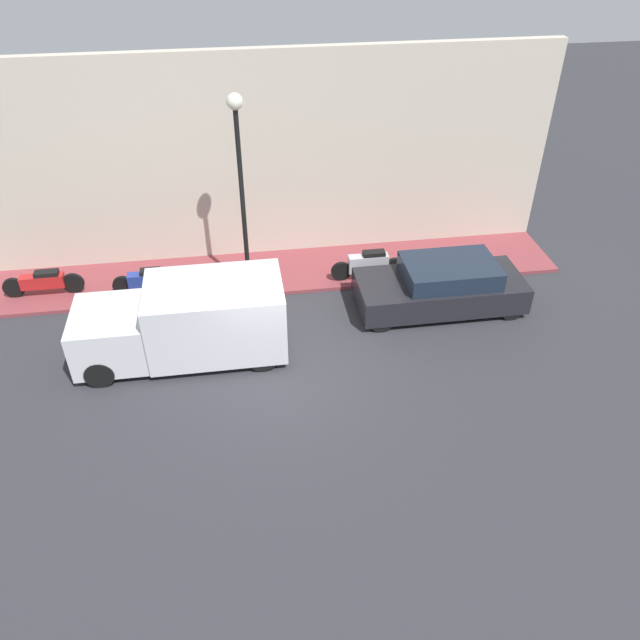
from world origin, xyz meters
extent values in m
plane|color=#2D2D33|center=(0.00, 0.00, 0.00)|extent=(60.00, 60.00, 0.00)
cube|color=brown|center=(4.38, 0.00, 0.05)|extent=(2.28, 16.78, 0.10)
cube|color=beige|center=(5.68, 0.00, 2.92)|extent=(0.30, 16.78, 5.84)
cube|color=black|center=(2.08, -4.40, 0.51)|extent=(1.84, 4.32, 0.70)
cube|color=#192333|center=(2.08, -4.62, 1.10)|extent=(1.62, 2.38, 0.48)
cylinder|color=black|center=(1.28, -2.69, 0.30)|extent=(0.20, 0.59, 0.59)
cylinder|color=black|center=(2.88, -2.69, 0.30)|extent=(0.20, 0.59, 0.59)
cylinder|color=black|center=(1.28, -6.12, 0.30)|extent=(0.20, 0.59, 0.59)
cylinder|color=black|center=(2.88, -6.12, 0.30)|extent=(0.20, 0.59, 0.59)
cube|color=silver|center=(1.07, 1.36, 1.03)|extent=(1.96, 3.13, 1.70)
cube|color=silver|center=(1.07, 3.77, 0.78)|extent=(1.86, 1.69, 1.19)
cube|color=#192333|center=(1.07, 4.02, 1.11)|extent=(1.66, 0.93, 0.48)
cylinder|color=black|center=(0.22, 4.03, 0.33)|extent=(0.22, 0.67, 0.67)
cylinder|color=black|center=(1.92, 4.03, 0.33)|extent=(0.22, 0.67, 0.67)
cylinder|color=black|center=(0.22, 0.38, 0.33)|extent=(0.22, 0.67, 0.67)
cylinder|color=black|center=(1.92, 0.38, 0.33)|extent=(0.22, 0.67, 0.67)
cube|color=#B7B7BF|center=(3.62, -2.83, 0.58)|extent=(0.30, 1.11, 0.48)
cube|color=black|center=(3.62, -2.98, 0.88)|extent=(0.27, 0.61, 0.12)
cylinder|color=black|center=(3.62, -2.07, 0.38)|extent=(0.10, 0.56, 0.56)
cylinder|color=black|center=(3.62, -3.59, 0.38)|extent=(0.10, 0.56, 0.56)
cube|color=#B21E1E|center=(4.09, 5.97, 0.52)|extent=(0.30, 1.13, 0.35)
cube|color=black|center=(4.09, 5.82, 0.76)|extent=(0.27, 0.61, 0.12)
cylinder|color=black|center=(4.09, 6.74, 0.39)|extent=(0.10, 0.57, 0.57)
cylinder|color=black|center=(4.09, 5.21, 0.39)|extent=(0.10, 0.57, 0.57)
cube|color=navy|center=(3.79, 3.23, 0.51)|extent=(0.30, 0.98, 0.35)
cube|color=black|center=(3.79, 3.09, 0.75)|extent=(0.27, 0.53, 0.12)
cylinder|color=black|center=(3.79, 3.87, 0.38)|extent=(0.10, 0.55, 0.55)
cylinder|color=black|center=(3.79, 2.59, 0.38)|extent=(0.10, 0.55, 0.55)
cylinder|color=black|center=(3.53, 0.50, 2.59)|extent=(0.12, 0.12, 4.97)
sphere|color=silver|center=(3.53, 0.50, 5.19)|extent=(0.39, 0.39, 0.39)
camera|label=1|loc=(-10.92, 0.72, 9.54)|focal=35.00mm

